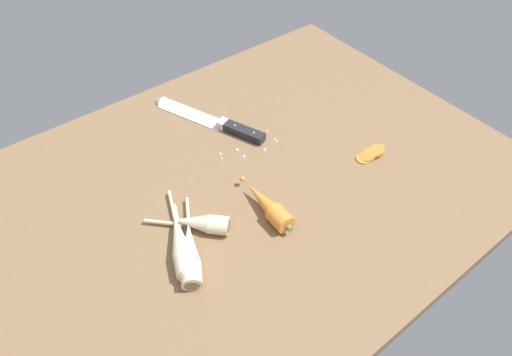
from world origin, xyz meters
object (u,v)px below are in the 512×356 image
(parsnip_mid_right, at_px, (184,251))
(parsnip_back, at_px, (201,223))
(chefs_knife, at_px, (204,118))
(carrot_slice_stack, at_px, (370,154))
(parsnip_front, at_px, (190,253))
(parsnip_mid_left, at_px, (180,244))
(whole_carrot, at_px, (268,206))

(parsnip_mid_right, bearing_deg, parsnip_back, 32.02)
(parsnip_back, bearing_deg, chefs_knife, 56.04)
(carrot_slice_stack, bearing_deg, chefs_knife, 123.88)
(chefs_knife, height_order, parsnip_front, parsnip_front)
(parsnip_mid_left, relative_size, parsnip_mid_right, 1.19)
(parsnip_front, relative_size, parsnip_back, 1.42)
(chefs_knife, height_order, whole_carrot, whole_carrot)
(whole_carrot, height_order, carrot_slice_stack, whole_carrot)
(chefs_knife, bearing_deg, parsnip_back, -123.96)
(chefs_knife, distance_m, whole_carrot, 0.35)
(chefs_knife, distance_m, carrot_slice_stack, 0.43)
(whole_carrot, relative_size, carrot_slice_stack, 2.40)
(parsnip_mid_right, relative_size, parsnip_back, 1.28)
(whole_carrot, relative_size, parsnip_mid_left, 0.82)
(parsnip_back, bearing_deg, parsnip_mid_left, -161.70)
(whole_carrot, bearing_deg, chefs_knife, 80.00)
(whole_carrot, relative_size, parsnip_mid_right, 0.97)
(parsnip_mid_right, bearing_deg, whole_carrot, -3.34)
(chefs_knife, distance_m, parsnip_front, 0.43)
(chefs_knife, distance_m, parsnip_mid_left, 0.41)
(whole_carrot, xyz_separation_m, parsnip_mid_right, (-0.20, 0.01, -0.00))
(parsnip_back, xyz_separation_m, carrot_slice_stack, (0.44, -0.07, -0.01))
(parsnip_front, distance_m, parsnip_mid_left, 0.03)
(chefs_knife, distance_m, parsnip_mid_right, 0.42)
(parsnip_mid_right, bearing_deg, chefs_knife, 52.01)
(parsnip_front, bearing_deg, parsnip_mid_right, 121.69)
(whole_carrot, bearing_deg, parsnip_mid_left, 171.16)
(parsnip_mid_left, height_order, carrot_slice_stack, parsnip_mid_left)
(chefs_knife, height_order, parsnip_mid_left, parsnip_mid_left)
(carrot_slice_stack, bearing_deg, parsnip_mid_left, 174.76)
(parsnip_front, bearing_deg, whole_carrot, -0.41)
(parsnip_front, xyz_separation_m, carrot_slice_stack, (0.50, -0.02, -0.01))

